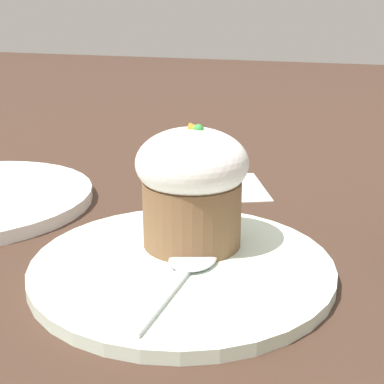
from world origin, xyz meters
name	(u,v)px	position (x,y,z in m)	size (l,w,h in m)	color
ground_plane	(182,272)	(0.00, 0.00, 0.00)	(4.00, 4.00, 0.00)	#3D281E
dessert_plate	(182,266)	(0.00, 0.00, 0.01)	(0.25, 0.25, 0.01)	silver
carrot_cake	(192,185)	(-0.01, 0.04, 0.06)	(0.10, 0.10, 0.11)	brown
spoon	(186,267)	(0.01, -0.01, 0.01)	(0.04, 0.14, 0.01)	silver
paper_napkin	(210,188)	(-0.06, 0.22, 0.00)	(0.17, 0.16, 0.00)	white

